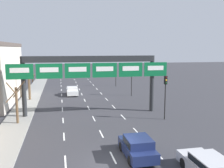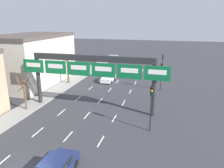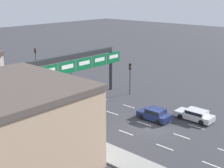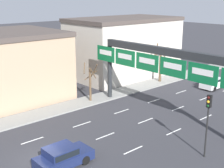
% 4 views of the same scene
% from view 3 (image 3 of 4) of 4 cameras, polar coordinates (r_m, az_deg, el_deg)
% --- Properties ---
extents(ground_plane, '(220.00, 220.00, 0.00)m').
position_cam_3_polar(ground_plane, '(36.46, 7.13, -7.63)').
color(ground_plane, '#333338').
extents(sidewalk_left, '(2.80, 110.00, 0.15)m').
position_cam_3_polar(sidewalk_left, '(30.83, -1.67, -12.07)').
color(sidewalk_left, gray).
rests_on(sidewalk_left, ground_plane).
extents(lane_dashes, '(6.72, 67.00, 0.01)m').
position_cam_3_polar(lane_dashes, '(44.93, -7.09, -2.91)').
color(lane_dashes, white).
rests_on(lane_dashes, ground_plane).
extents(sign_gantry, '(18.20, 0.70, 6.77)m').
position_cam_3_polar(sign_gantry, '(43.06, -6.84, 3.61)').
color(sign_gantry, '#232628').
rests_on(sign_gantry, ground_plane).
extents(building_near, '(11.23, 12.46, 7.59)m').
position_cam_3_polar(building_near, '(28.08, -18.26, -7.46)').
color(building_near, tan).
rests_on(building_near, ground_plane).
extents(car_silver, '(1.93, 4.55, 1.34)m').
position_cam_3_polar(car_silver, '(38.81, 14.95, -5.40)').
color(car_silver, '#B7B7BC').
rests_on(car_silver, ground_plane).
extents(car_navy, '(1.90, 3.97, 1.48)m').
position_cam_3_polar(car_navy, '(37.83, 7.78, -5.45)').
color(car_navy, '#19234C').
rests_on(car_navy, ground_plane).
extents(car_white, '(1.82, 3.93, 1.38)m').
position_cam_3_polar(car_white, '(53.16, -16.90, 0.37)').
color(car_white, silver).
rests_on(car_white, ground_plane).
extents(traffic_light_near_gantry, '(0.30, 0.35, 4.18)m').
position_cam_3_polar(traffic_light_near_gantry, '(63.90, -13.82, 5.31)').
color(traffic_light_near_gantry, black).
rests_on(traffic_light_near_gantry, ground_plane).
extents(traffic_light_mid_block, '(0.30, 0.35, 4.34)m').
position_cam_3_polar(traffic_light_mid_block, '(55.87, -7.55, 4.21)').
color(traffic_light_mid_block, black).
rests_on(traffic_light_mid_block, ground_plane).
extents(traffic_light_far_end, '(0.30, 0.35, 4.73)m').
position_cam_3_polar(traffic_light_far_end, '(46.21, 3.34, 2.10)').
color(traffic_light_far_end, black).
rests_on(traffic_light_far_end, ground_plane).
extents(tree_bare_second, '(1.90, 1.97, 4.21)m').
position_cam_3_polar(tree_bare_second, '(37.47, -13.27, -3.32)').
color(tree_bare_second, brown).
rests_on(tree_bare_second, sidewalk_left).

